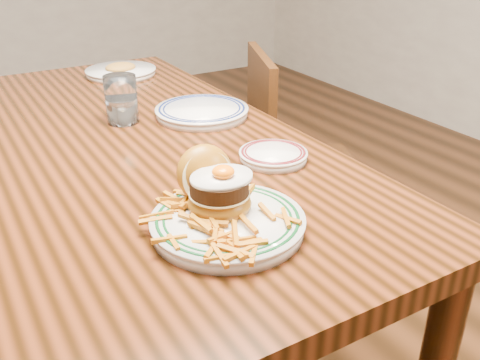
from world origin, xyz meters
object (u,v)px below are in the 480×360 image
side_plate (273,155)px  table (125,172)px  chair_right (290,160)px  main_plate (224,209)px

side_plate → table: bearing=114.9°
chair_right → main_plate: size_ratio=2.95×
chair_right → main_plate: main_plate is taller
side_plate → main_plate: bearing=-156.9°
table → chair_right: (0.69, 0.22, -0.21)m
main_plate → side_plate: size_ratio=1.83×
table → side_plate: side_plate is taller
table → chair_right: 0.76m
table → side_plate: (0.26, -0.30, 0.10)m
table → main_plate: (0.02, -0.49, 0.12)m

